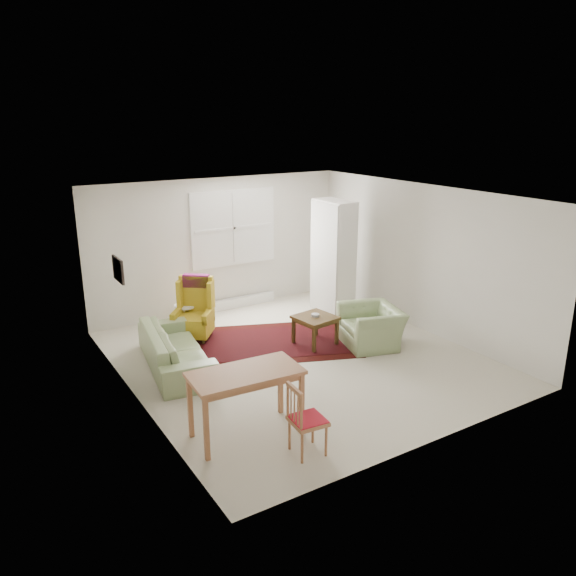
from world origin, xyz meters
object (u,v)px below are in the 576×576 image
coffee_table (315,330)px  desk_chair (308,419)px  cabinet (333,258)px  sofa (175,341)px  armchair (371,323)px  desk (246,403)px  wingback_chair (193,309)px  stool (186,318)px

coffee_table → desk_chair: size_ratio=0.71×
cabinet → desk_chair: 4.70m
coffee_table → sofa: bearing=170.7°
armchair → desk: desk is taller
cabinet → desk_chair: (-2.96, -3.60, -0.64)m
sofa → wingback_chair: bearing=-27.2°
sofa → wingback_chair: (0.66, 0.91, 0.11)m
wingback_chair → desk: wingback_chair is taller
stool → desk_chair: size_ratio=0.59×
sofa → coffee_table: sofa is taller
armchair → cabinet: size_ratio=0.46×
stool → desk: size_ratio=0.39×
coffee_table → desk: bearing=-140.6°
coffee_table → desk: 2.87m
cabinet → coffee_table: bearing=-135.9°
desk_chair → cabinet: bearing=-34.5°
sofa → desk_chair: (0.42, -2.87, 0.01)m
stool → desk_chair: desk_chair is taller
armchair → desk: 3.25m
stool → cabinet: size_ratio=0.23×
cabinet → desk: (-3.36, -2.91, -0.66)m
sofa → desk_chair: bearing=-162.7°
desk → cabinet: bearing=40.9°
sofa → stool: bearing=-18.8°
wingback_chair → coffee_table: (1.58, -1.27, -0.28)m
stool → cabinet: cabinet is taller
desk_chair → stool: bearing=1.7°
cabinet → armchair: bearing=-103.4°
wingback_chair → stool: size_ratio=2.10×
desk → coffee_table: bearing=39.4°
stool → desk: 3.50m
wingback_chair → coffee_table: size_ratio=1.76×
armchair → wingback_chair: wingback_chair is taller
cabinet → desk: 4.50m
armchair → coffee_table: (-0.76, 0.49, -0.14)m
coffee_table → stool: bearing=134.3°
sofa → armchair: bearing=-97.1°
sofa → wingback_chair: size_ratio=1.94×
sofa → cabinet: (3.38, 0.73, 0.65)m
desk → armchair: bearing=24.0°
coffee_table → desk_chair: (-1.81, -2.50, 0.18)m
wingback_chair → stool: 0.44m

